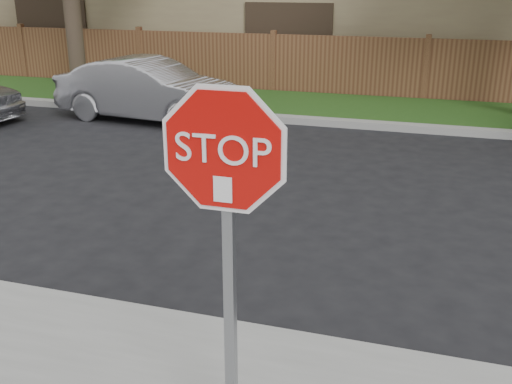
% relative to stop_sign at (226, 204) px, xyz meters
% --- Properties ---
extents(ground, '(90.00, 90.00, 0.00)m').
position_rel_stop_sign_xyz_m(ground, '(0.69, 1.48, -1.83)').
color(ground, black).
rests_on(ground, ground).
extents(far_curb, '(70.00, 0.30, 0.15)m').
position_rel_stop_sign_xyz_m(far_curb, '(0.69, 9.63, -1.75)').
color(far_curb, gray).
rests_on(far_curb, ground).
extents(grass_strip, '(70.00, 3.00, 0.12)m').
position_rel_stop_sign_xyz_m(grass_strip, '(0.69, 11.28, -1.77)').
color(grass_strip, '#1E4714').
rests_on(grass_strip, ground).
extents(fence, '(70.00, 0.12, 1.60)m').
position_rel_stop_sign_xyz_m(fence, '(0.69, 12.88, -1.03)').
color(fence, '#56311E').
rests_on(fence, ground).
extents(stop_sign, '(1.01, 0.13, 2.55)m').
position_rel_stop_sign_xyz_m(stop_sign, '(0.00, 0.00, 0.00)').
color(stop_sign, gray).
rests_on(stop_sign, sidewalk_near).
extents(sedan_left, '(4.29, 1.89, 1.37)m').
position_rel_stop_sign_xyz_m(sedan_left, '(-5.07, 8.94, -1.14)').
color(sedan_left, '#B4B4B9').
rests_on(sedan_left, ground).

